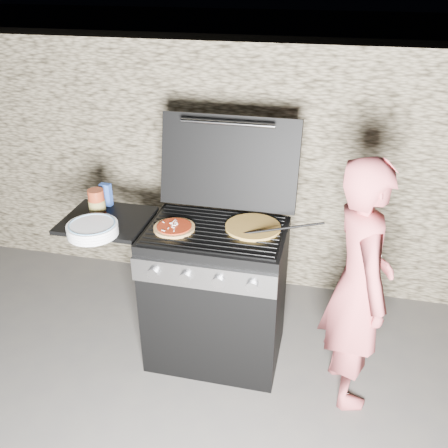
% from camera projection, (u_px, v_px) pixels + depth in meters
% --- Properties ---
extents(ground, '(50.00, 50.00, 0.00)m').
position_uv_depth(ground, '(217.00, 351.00, 3.26)').
color(ground, '#454240').
extents(stone_wall, '(8.00, 0.35, 1.80)m').
position_uv_depth(stone_wall, '(249.00, 165.00, 3.74)').
color(stone_wall, tan).
rests_on(stone_wall, ground).
extents(gas_grill, '(1.34, 0.79, 0.91)m').
position_uv_depth(gas_grill, '(177.00, 289.00, 3.09)').
color(gas_grill, black).
rests_on(gas_grill, ground).
extents(pizza_topped, '(0.30, 0.30, 0.03)m').
position_uv_depth(pizza_topped, '(174.00, 227.00, 2.82)').
color(pizza_topped, gold).
rests_on(pizza_topped, gas_grill).
extents(pizza_plain, '(0.36, 0.36, 0.02)m').
position_uv_depth(pizza_plain, '(253.00, 227.00, 2.83)').
color(pizza_plain, gold).
rests_on(pizza_plain, gas_grill).
extents(sauce_jar, '(0.11, 0.11, 0.15)m').
position_uv_depth(sauce_jar, '(97.00, 202.00, 2.99)').
color(sauce_jar, maroon).
rests_on(sauce_jar, gas_grill).
extents(blue_carton, '(0.07, 0.04, 0.14)m').
position_uv_depth(blue_carton, '(106.00, 195.00, 3.09)').
color(blue_carton, '#2A4DA8').
rests_on(blue_carton, gas_grill).
extents(plate_stack, '(0.35, 0.35, 0.07)m').
position_uv_depth(plate_stack, '(93.00, 229.00, 2.78)').
color(plate_stack, white).
rests_on(plate_stack, gas_grill).
extents(person, '(0.49, 0.61, 1.46)m').
position_uv_depth(person, '(358.00, 286.00, 2.65)').
color(person, '#C75358').
rests_on(person, ground).
extents(tongs, '(0.49, 0.10, 0.10)m').
position_uv_depth(tongs, '(279.00, 228.00, 2.73)').
color(tongs, black).
rests_on(tongs, gas_grill).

